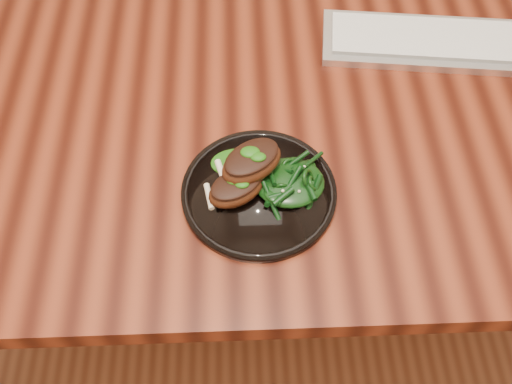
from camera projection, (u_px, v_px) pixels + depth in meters
desk at (293, 138)px, 1.06m from camera, size 1.60×0.80×0.75m
plate at (259, 192)px, 0.89m from camera, size 0.24×0.24×0.01m
lamb_chop_front at (236, 188)px, 0.86m from camera, size 0.11×0.10×0.04m
lamb_chop_back at (251, 162)px, 0.86m from camera, size 0.12×0.11×0.05m
herb_smear at (239, 163)px, 0.91m from camera, size 0.09×0.06×0.01m
greens_heap at (290, 180)px, 0.87m from camera, size 0.11×0.10×0.04m
keyboard at (449, 43)px, 1.07m from camera, size 0.49×0.20×0.02m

